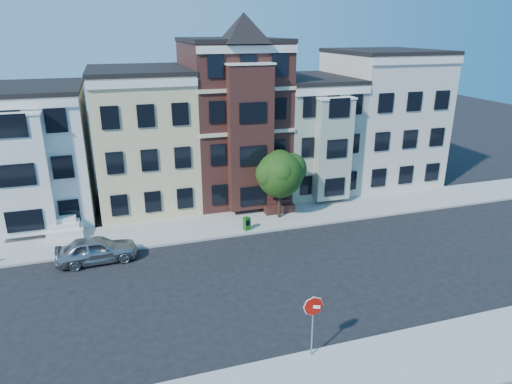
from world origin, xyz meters
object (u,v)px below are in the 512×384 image
object	(u,v)px
street_tree	(280,177)
stop_sign	(313,323)
newspaper_box	(247,224)
parked_car	(97,249)

from	to	relation	value
street_tree	stop_sign	size ratio (longest dim) A/B	1.89
street_tree	stop_sign	bearing A→B (deg)	-105.15
newspaper_box	stop_sign	distance (m)	12.90
newspaper_box	parked_car	bearing A→B (deg)	170.26
street_tree	newspaper_box	distance (m)	4.08
street_tree	newspaper_box	xyz separation A→B (m)	(-2.85, -1.43, -2.54)
street_tree	newspaper_box	bearing A→B (deg)	-153.36
parked_car	newspaper_box	world-z (taller)	parked_car
parked_car	newspaper_box	bearing A→B (deg)	-84.67
parked_car	newspaper_box	distance (m)	9.66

